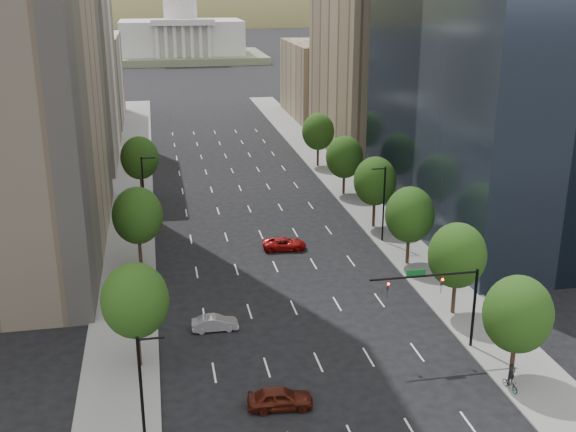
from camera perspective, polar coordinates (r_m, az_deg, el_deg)
sidewalk_left at (r=83.41m, az=-12.80°, el=-2.13°), size 6.00×200.00×0.15m
sidewalk_right at (r=87.66m, az=7.85°, el=-0.80°), size 6.00×200.00×0.15m
midrise_cream_left at (r=122.37m, az=-17.49°, el=12.45°), size 14.00×30.00×35.00m
filler_left at (r=155.97m, az=-15.96°, el=10.62°), size 14.00×26.00×18.00m
parking_tan_right at (r=124.48m, az=6.48°, el=12.11°), size 14.00×30.00×30.00m
filler_right at (r=156.92m, az=2.79°, el=10.98°), size 14.00×26.00×16.00m
tree_right_0 at (r=55.52m, az=18.12°, el=-7.58°), size 5.20×5.20×8.39m
tree_right_1 at (r=64.30m, az=13.55°, el=-3.13°), size 5.20×5.20×8.75m
tree_right_2 at (r=74.72m, az=9.84°, el=0.11°), size 5.20×5.20×8.61m
tree_right_3 at (r=85.44m, az=7.07°, el=2.82°), size 5.20×5.20×8.89m
tree_right_4 at (r=98.51m, az=4.59°, el=4.78°), size 5.20×5.20×8.46m
tree_right_5 at (r=113.55m, az=2.46°, el=6.84°), size 5.20×5.20×8.75m
tree_left_0 at (r=55.33m, az=-12.29°, el=-6.72°), size 5.20×5.20×8.75m
tree_left_1 at (r=73.86m, az=-12.10°, el=0.03°), size 5.20×5.20×8.97m
tree_left_2 at (r=98.94m, az=-11.93°, el=4.62°), size 5.20×5.20×8.68m
streetlight_rn at (r=81.03m, az=7.73°, el=1.13°), size 1.70×0.20×9.00m
streetlight_ls at (r=45.21m, az=-11.68°, el=-14.19°), size 1.70×0.20×9.00m
streetlight_ln at (r=86.59m, az=-11.59°, el=2.06°), size 1.70×0.20×9.00m
traffic_signal at (r=58.15m, az=12.75°, el=-6.08°), size 9.12×0.40×7.38m
capitol at (r=268.84m, az=-8.63°, el=14.16°), size 60.00×40.00×35.20m
foothills at (r=622.83m, az=-6.72°, el=12.45°), size 720.00×413.00×263.00m
car_maroon at (r=51.62m, az=-0.64°, el=-14.55°), size 4.84×2.27×1.60m
car_silver at (r=62.15m, az=-5.94°, el=-8.63°), size 4.05×1.45×1.33m
car_red_far at (r=79.35m, az=-0.29°, el=-2.27°), size 5.09×2.70×1.36m
cyclist at (r=55.83m, az=17.59°, el=-12.60°), size 0.88×1.77×2.24m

